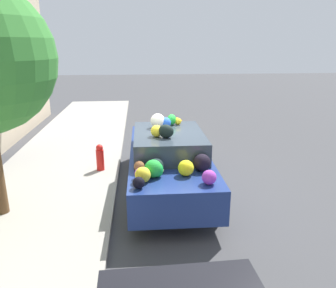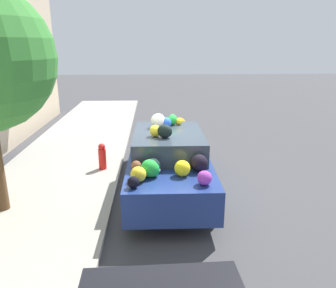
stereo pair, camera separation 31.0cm
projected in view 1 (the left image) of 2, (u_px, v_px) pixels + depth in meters
ground_plane at (163, 189)px, 7.77m from camera, size 60.00×60.00×0.00m
sidewalk_curb at (47, 191)px, 7.53m from camera, size 24.00×3.20×0.10m
fire_hydrant at (100, 157)px, 8.55m from camera, size 0.20×0.20×0.70m
art_car at (168, 159)px, 7.49m from camera, size 4.61×1.79×1.77m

